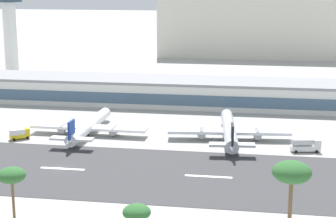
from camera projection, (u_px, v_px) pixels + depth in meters
ground_plane at (59, 168)px, 151.85m from camera, size 1400.00×1400.00×0.00m
runway_strip at (59, 169)px, 151.55m from camera, size 800.00×41.14×0.08m
runway_centreline_dash_4 at (63, 169)px, 151.38m from camera, size 12.00×1.20×0.01m
runway_centreline_dash_5 at (208, 176)px, 145.48m from camera, size 12.00×1.20×0.01m
terminal_building at (178, 92)px, 226.38m from camera, size 205.63×22.62×10.10m
control_tower at (9, 21)px, 281.14m from camera, size 14.48×14.48×43.53m
distant_hotel_block at (249, 28)px, 357.92m from camera, size 111.59×30.19×35.95m
airliner_navy_tail_gate_0 at (88, 127)px, 182.44m from camera, size 37.56×41.44×8.65m
airliner_black_tail_gate_1 at (229, 131)px, 176.99m from camera, size 38.19×44.29×9.25m
service_box_truck_0 at (20, 134)px, 178.58m from camera, size 6.14×5.70×3.25m
service_fuel_truck_1 at (306, 145)px, 165.62m from camera, size 8.84×4.14×3.95m
palm_tree_0 at (12, 176)px, 114.12m from camera, size 5.65×5.65×12.53m
palm_tree_1 at (137, 213)px, 98.32m from camera, size 4.86×4.86×11.50m
palm_tree_3 at (292, 174)px, 104.20m from camera, size 7.19×7.19×16.86m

